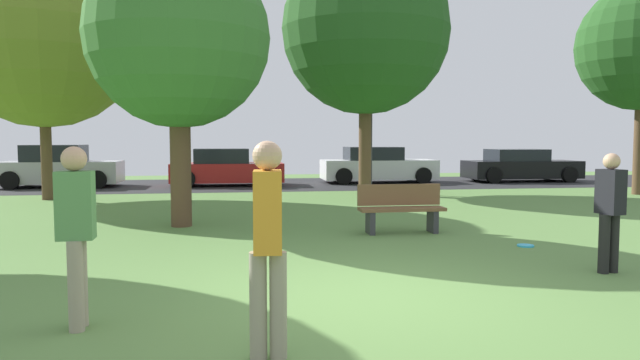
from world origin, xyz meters
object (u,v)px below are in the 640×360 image
at_px(park_bench, 401,208).
at_px(parked_car_black, 520,166).
at_px(maple_tree_far, 366,31).
at_px(parked_car_silver, 60,168).
at_px(oak_tree_left, 178,38).
at_px(frisbee_disc, 526,246).
at_px(oak_tree_right, 42,29).
at_px(person_bystander, 268,239).
at_px(person_walking, 610,208).
at_px(parked_car_white, 377,166).
at_px(person_catcher, 76,229).
at_px(parked_car_red, 226,169).
at_px(street_lamp_post, 370,123).

bearing_deg(park_bench, parked_car_black, -125.94).
xyz_separation_m(maple_tree_far, parked_car_silver, (-10.37, 4.04, -4.45)).
relative_size(maple_tree_far, parked_car_black, 1.71).
height_order(oak_tree_left, frisbee_disc, oak_tree_left).
relative_size(oak_tree_right, person_bystander, 4.38).
xyz_separation_m(person_walking, parked_car_white, (0.81, 15.60, -0.20)).
bearing_deg(parked_car_white, oak_tree_right, -156.04).
bearing_deg(parked_car_black, oak_tree_right, -164.81).
height_order(person_catcher, parked_car_silver, person_catcher).
relative_size(frisbee_disc, parked_car_silver, 0.07).
xyz_separation_m(person_walking, frisbee_disc, (-0.14, 1.90, -0.85)).
bearing_deg(frisbee_disc, person_walking, -85.69).
bearing_deg(parked_car_silver, person_catcher, -73.86).
bearing_deg(oak_tree_right, parked_car_red, 40.29).
relative_size(oak_tree_left, parked_car_black, 1.22).
xyz_separation_m(oak_tree_right, street_lamp_post, (9.71, 0.82, -2.60)).
bearing_deg(park_bench, maple_tree_far, -97.89).
height_order(parked_car_silver, parked_car_black, parked_car_silver).
distance_m(maple_tree_far, person_catcher, 14.31).
height_order(parked_car_red, street_lamp_post, street_lamp_post).
xyz_separation_m(oak_tree_right, person_bystander, (5.58, -13.03, -3.88)).
relative_size(oak_tree_right, parked_car_red, 1.86).
distance_m(person_bystander, person_walking, 5.15).
relative_size(oak_tree_left, parked_car_silver, 1.35).
height_order(oak_tree_right, parked_car_black, oak_tree_right).
height_order(oak_tree_right, maple_tree_far, maple_tree_far).
xyz_separation_m(park_bench, street_lamp_post, (1.31, 7.98, 1.79)).
relative_size(oak_tree_left, parked_car_red, 1.35).
bearing_deg(frisbee_disc, oak_tree_right, 138.67).
bearing_deg(parked_car_white, maple_tree_far, -108.96).
bearing_deg(street_lamp_post, frisbee_disc, -88.13).
distance_m(parked_car_silver, street_lamp_post, 11.35).
height_order(person_catcher, person_bystander, person_bystander).
bearing_deg(parked_car_red, street_lamp_post, -36.44).
xyz_separation_m(frisbee_disc, parked_car_black, (6.90, 13.41, 0.60)).
height_order(parked_car_black, park_bench, parked_car_black).
xyz_separation_m(oak_tree_right, maple_tree_far, (9.46, 0.45, 0.29)).
distance_m(person_catcher, person_walking, 6.43).
distance_m(oak_tree_left, parked_car_silver, 11.87).
bearing_deg(parked_car_white, oak_tree_left, -122.28).
xyz_separation_m(person_catcher, person_bystander, (1.70, -0.99, 0.04)).
distance_m(oak_tree_left, person_catcher, 6.90).
xyz_separation_m(oak_tree_left, person_bystander, (1.31, -7.28, -2.77)).
relative_size(parked_car_red, parked_car_black, 0.90).
bearing_deg(person_bystander, park_bench, -21.88).
bearing_deg(person_catcher, oak_tree_right, -74.31).
bearing_deg(maple_tree_far, oak_tree_right, -177.29).
bearing_deg(person_bystander, street_lamp_post, -12.80).
distance_m(oak_tree_left, street_lamp_post, 8.66).
bearing_deg(oak_tree_right, parked_car_black, 15.19).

